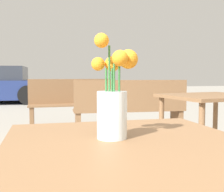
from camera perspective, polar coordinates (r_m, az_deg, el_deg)
The scene contains 5 objects.
table_front at distance 0.85m, azimuth 5.02°, elevation -16.68°, with size 0.79×0.97×0.70m.
flower_vase at distance 0.92m, azimuth 0.20°, elevation -1.40°, with size 0.15×0.13×0.34m.
bench_near at distance 3.77m, azimuth 3.71°, elevation -2.71°, with size 1.53×0.48×0.85m.
bench_far at distance 4.60m, azimuth -7.75°, elevation -1.54°, with size 1.44×0.38×0.85m.
table_back at distance 2.80m, azimuth 19.27°, elevation -2.22°, with size 0.89×0.81×0.73m.
Camera 1 is at (-0.28, -0.75, 0.91)m, focal length 45.00 mm.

